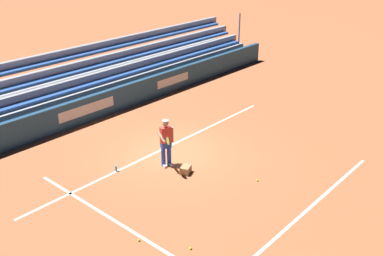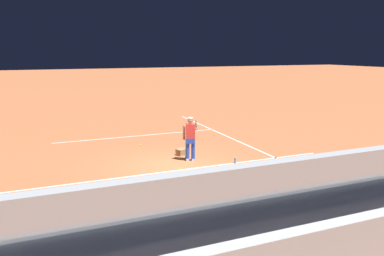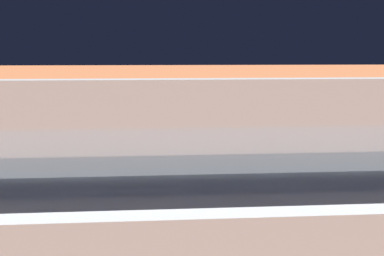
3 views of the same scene
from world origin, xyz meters
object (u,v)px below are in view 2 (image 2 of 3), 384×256
tennis_ball_midcourt (238,139)px  tennis_ball_far_left (180,169)px  tennis_player (190,138)px  tennis_ball_stray_back (141,145)px  tennis_ball_near_player (214,135)px  water_bottle (235,160)px  ball_box_cardboard (181,152)px

tennis_ball_midcourt → tennis_ball_far_left: bearing=-142.2°
tennis_player → tennis_ball_stray_back: tennis_player is taller
tennis_ball_far_left → tennis_ball_near_player: bearing=51.7°
tennis_ball_far_left → water_bottle: water_bottle is taller
tennis_ball_near_player → ball_box_cardboard: bearing=-135.9°
tennis_ball_midcourt → ball_box_cardboard: bearing=-156.8°
tennis_player → water_bottle: tennis_player is taller
tennis_ball_far_left → tennis_ball_stray_back: size_ratio=1.00×
tennis_ball_far_left → tennis_player: bearing=49.4°
ball_box_cardboard → water_bottle: size_ratio=1.82×
tennis_player → water_bottle: size_ratio=7.80×
tennis_ball_stray_back → tennis_ball_far_left: bearing=-84.0°
tennis_ball_near_player → water_bottle: bearing=-106.3°
tennis_ball_near_player → tennis_ball_midcourt: bearing=-61.8°
tennis_ball_midcourt → tennis_ball_stray_back: 4.72m
tennis_ball_far_left → tennis_ball_midcourt: same height
tennis_player → tennis_ball_far_left: size_ratio=25.98×
ball_box_cardboard → water_bottle: 2.38m
tennis_ball_midcourt → tennis_player: bearing=-145.7°
tennis_ball_stray_back → water_bottle: bearing=-56.3°
tennis_ball_near_player → tennis_player: bearing=-127.7°
tennis_ball_far_left → water_bottle: 2.25m
tennis_ball_midcourt → tennis_ball_stray_back: bearing=172.5°
tennis_ball_midcourt → tennis_ball_near_player: 1.42m
water_bottle → ball_box_cardboard: bearing=128.6°
tennis_ball_near_player → water_bottle: size_ratio=0.30×
tennis_player → tennis_ball_midcourt: size_ratio=25.98×
tennis_ball_near_player → water_bottle: 4.80m
ball_box_cardboard → tennis_ball_stray_back: size_ratio=6.06×
tennis_player → ball_box_cardboard: 1.15m
tennis_ball_midcourt → tennis_ball_stray_back: size_ratio=1.00×
tennis_ball_far_left → water_bottle: (2.25, -0.06, 0.08)m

